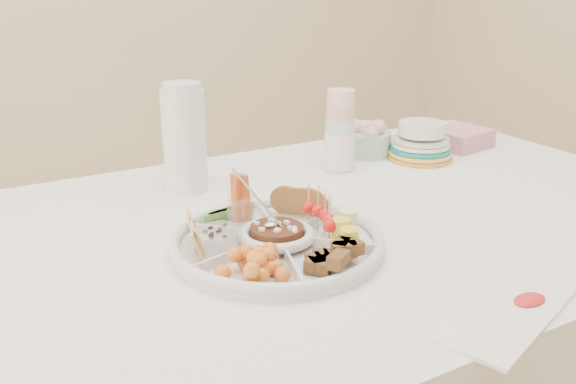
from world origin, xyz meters
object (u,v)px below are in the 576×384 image
dining_table (352,360)px  party_tray (277,239)px  thermos (184,137)px  plate_stack (421,139)px

dining_table → party_tray: party_tray is taller
dining_table → thermos: bearing=132.4°
thermos → plate_stack: bearing=-7.3°
dining_table → party_tray: 0.48m
thermos → plate_stack: thermos is taller
party_tray → thermos: size_ratio=1.51×
dining_table → plate_stack: plate_stack is taller
party_tray → plate_stack: 0.68m
plate_stack → party_tray: bearing=-153.1°
dining_table → party_tray: size_ratio=4.00×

